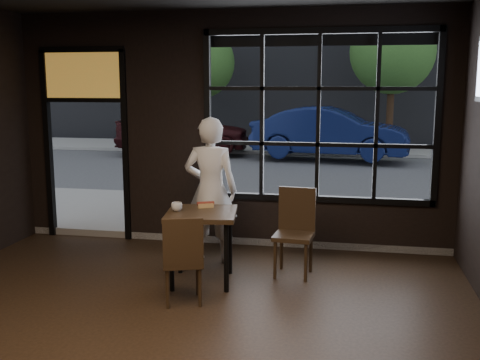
% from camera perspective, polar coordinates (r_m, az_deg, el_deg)
% --- Properties ---
extents(window_frame, '(3.06, 0.12, 2.28)m').
position_cam_1_polar(window_frame, '(7.49, 7.96, 6.38)').
color(window_frame, black).
rests_on(window_frame, ground).
extents(stained_transom, '(1.20, 0.06, 0.70)m').
position_cam_1_polar(stained_transom, '(8.33, -15.64, 10.24)').
color(stained_transom, orange).
rests_on(stained_transom, ground).
extents(street_asphalt, '(60.00, 41.00, 0.04)m').
position_cam_1_polar(street_asphalt, '(28.10, 7.65, 5.13)').
color(street_asphalt, '#545456').
rests_on(street_asphalt, ground).
extents(cafe_table, '(0.87, 0.87, 0.83)m').
position_cam_1_polar(cafe_table, '(6.39, -3.89, -6.78)').
color(cafe_table, '#2E2013').
rests_on(cafe_table, floor).
extents(chair_near, '(0.51, 0.51, 0.93)m').
position_cam_1_polar(chair_near, '(5.83, -5.85, -7.93)').
color(chair_near, '#2E2013').
rests_on(chair_near, floor).
extents(chair_window, '(0.48, 0.48, 1.02)m').
position_cam_1_polar(chair_window, '(6.60, 5.47, -5.40)').
color(chair_window, '#2E2013').
rests_on(chair_window, floor).
extents(man, '(0.68, 0.46, 1.83)m').
position_cam_1_polar(man, '(7.01, -2.99, -1.05)').
color(man, silver).
rests_on(man, floor).
extents(hotdog, '(0.21, 0.16, 0.06)m').
position_cam_1_polar(hotdog, '(6.47, -3.52, -2.55)').
color(hotdog, tan).
rests_on(hotdog, cafe_table).
extents(cup, '(0.13, 0.13, 0.10)m').
position_cam_1_polar(cup, '(6.32, -6.44, -2.72)').
color(cup, silver).
rests_on(cup, cafe_table).
extents(navy_car, '(4.61, 2.10, 1.46)m').
position_cam_1_polar(navy_car, '(16.39, 9.13, 4.79)').
color(navy_car, '#0E1946').
rests_on(navy_car, street_asphalt).
extents(maroon_car, '(4.31, 2.27, 1.40)m').
position_cam_1_polar(maroon_car, '(17.64, -5.81, 5.10)').
color(maroon_car, black).
rests_on(maroon_car, street_asphalt).
extents(tree_left, '(2.41, 2.41, 4.12)m').
position_cam_1_polar(tree_left, '(19.34, -4.20, 11.76)').
color(tree_left, '#332114').
rests_on(tree_left, street_asphalt).
extents(tree_right, '(2.66, 2.66, 4.54)m').
position_cam_1_polar(tree_right, '(18.63, 15.24, 12.44)').
color(tree_right, '#332114').
rests_on(tree_right, street_asphalt).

